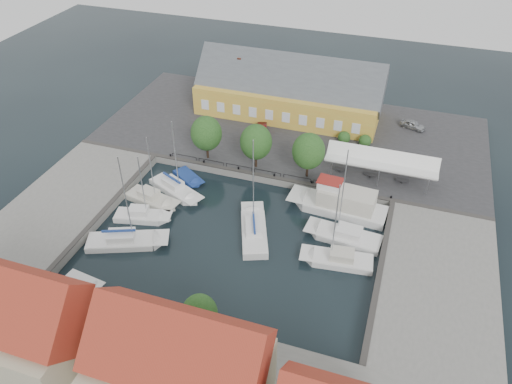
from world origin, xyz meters
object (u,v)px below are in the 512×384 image
car_red (262,130)px  launch_sw (83,283)px  launch_nw (188,178)px  trawler (341,204)px  west_boat_b (152,200)px  west_boat_c (142,217)px  warehouse (286,92)px  west_boat_d (126,242)px  west_boat_a (175,190)px  center_sailboat (254,232)px  car_silver (413,125)px  east_boat_b (338,261)px  east_boat_a (345,237)px  tent_canopy (382,161)px

car_red → launch_sw: 34.38m
launch_nw → trawler: bearing=-0.9°
west_boat_b → west_boat_c: size_ratio=1.07×
car_red → launch_sw: car_red is taller
warehouse → west_boat_d: west_boat_d is taller
west_boat_a → warehouse: bearing=71.6°
west_boat_b → center_sailboat: bearing=-6.8°
trawler → west_boat_b: (-22.81, -5.65, -0.76)m
warehouse → west_boat_d: size_ratio=2.33×
car_silver → launch_sw: 51.50m
warehouse → trawler: warehouse is taller
warehouse → launch_nw: (-7.52, -20.53, -4.34)m
warehouse → car_silver: size_ratio=7.66×
west_boat_a → west_boat_d: (-1.01, -10.67, -0.00)m
car_red → launch_nw: car_red is taller
trawler → west_boat_a: 21.08m
west_boat_a → west_boat_d: west_boat_d is taller
trawler → east_boat_b: bearing=-80.7°
trawler → east_boat_a: (1.43, -4.84, -0.75)m
center_sailboat → west_boat_c: bearing=-173.0°
car_red → east_boat_a: bearing=-64.2°
east_boat_a → west_boat_a: 22.40m
tent_canopy → car_silver: tent_canopy is taller
car_silver → car_red: car_red is taller
car_silver → launch_sw: (-29.67, -42.06, -1.55)m
east_boat_a → car_red: bearing=131.5°
car_silver → west_boat_a: (-27.63, -24.60, -1.36)m
west_boat_a → center_sailboat: bearing=-20.4°
tent_canopy → west_boat_a: 26.61m
east_boat_b → west_boat_c: (-23.75, -0.20, 0.00)m
tent_canopy → east_boat_a: (-2.18, -11.85, -3.42)m
center_sailboat → west_boat_c: size_ratio=1.33×
warehouse → car_silver: (19.73, 0.92, -2.79)m
center_sailboat → launch_nw: bearing=147.0°
warehouse → center_sailboat: 28.82m
car_silver → trawler: 22.81m
center_sailboat → trawler: bearing=40.2°
tent_canopy → west_boat_c: (-25.92, -16.03, -3.42)m
trawler → west_boat_b: size_ratio=1.22×
west_boat_b → launch_nw: bearing=69.0°
car_silver → launch_sw: size_ratio=0.79×
center_sailboat → trawler: (8.70, 7.34, 0.65)m
tent_canopy → west_boat_b: west_boat_b is taller
east_boat_a → west_boat_a: (-22.31, 2.02, 0.01)m
tent_canopy → east_boat_b: (-2.17, -15.83, -3.42)m
warehouse → west_boat_a: 25.31m
launch_sw → east_boat_b: bearing=25.2°
west_boat_b → west_boat_d: size_ratio=0.83×
warehouse → east_boat_b: bearing=-64.1°
tent_canopy → west_boat_c: west_boat_c is taller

